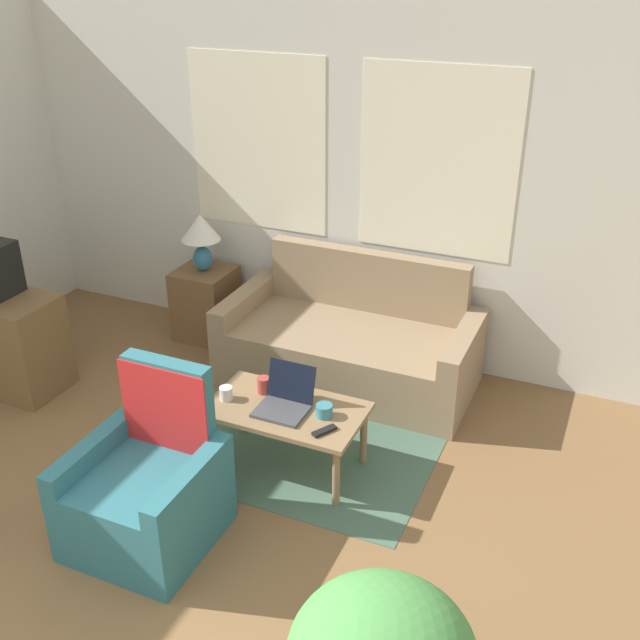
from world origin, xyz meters
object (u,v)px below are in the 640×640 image
at_px(laptop, 285,400).
at_px(cup_navy, 324,411).
at_px(table_lamp, 201,233).
at_px(coffee_table, 286,415).
at_px(cup_yellow, 226,393).
at_px(tv_remote, 324,431).
at_px(cup_white, 264,385).
at_px(armchair, 150,491).
at_px(couch, 352,344).

relative_size(laptop, cup_navy, 3.07).
distance_m(table_lamp, laptop, 1.91).
xyz_separation_m(table_lamp, coffee_table, (1.35, -1.29, -0.51)).
bearing_deg(cup_yellow, tv_remote, -6.59).
bearing_deg(table_lamp, cup_white, -45.91).
xyz_separation_m(armchair, cup_yellow, (0.04, 0.76, 0.18)).
bearing_deg(table_lamp, coffee_table, -43.70).
bearing_deg(coffee_table, cup_navy, 2.78).
bearing_deg(table_lamp, couch, -5.81).
bearing_deg(table_lamp, cup_yellow, -54.01).
bearing_deg(armchair, laptop, 63.55).
bearing_deg(tv_remote, coffee_table, 156.07).
xyz_separation_m(cup_navy, tv_remote, (0.07, -0.15, -0.03)).
distance_m(table_lamp, tv_remote, 2.24).
bearing_deg(tv_remote, cup_navy, 113.66).
bearing_deg(cup_yellow, couch, 74.46).
bearing_deg(laptop, armchair, -116.45).
distance_m(coffee_table, tv_remote, 0.34).
bearing_deg(cup_navy, cup_white, 168.57).
bearing_deg(armchair, coffee_table, 63.51).
height_order(table_lamp, cup_navy, table_lamp).
height_order(cup_navy, tv_remote, cup_navy).
bearing_deg(laptop, table_lamp, 136.18).
bearing_deg(armchair, cup_yellow, 87.21).
bearing_deg(couch, cup_white, -98.94).
bearing_deg(cup_white, cup_yellow, -137.05).
distance_m(couch, cup_navy, 1.19).
bearing_deg(cup_navy, coffee_table, -177.22).
height_order(cup_navy, cup_yellow, cup_yellow).
bearing_deg(cup_white, laptop, -28.05).
distance_m(cup_navy, tv_remote, 0.17).
bearing_deg(laptop, cup_navy, 3.52).
relative_size(armchair, laptop, 3.13).
xyz_separation_m(laptop, tv_remote, (0.31, -0.13, -0.05)).
distance_m(cup_yellow, tv_remote, 0.68).
height_order(armchair, coffee_table, armchair).
relative_size(table_lamp, cup_yellow, 5.57).
relative_size(laptop, cup_white, 2.94).
relative_size(couch, table_lamp, 3.92).
xyz_separation_m(coffee_table, laptop, (-0.00, -0.00, 0.11)).
bearing_deg(tv_remote, table_lamp, 139.30).
relative_size(table_lamp, coffee_table, 0.49).
xyz_separation_m(table_lamp, laptop, (1.35, -1.29, -0.41)).
xyz_separation_m(laptop, cup_navy, (0.25, 0.02, -0.02)).
height_order(cup_yellow, tv_remote, cup_yellow).
distance_m(coffee_table, cup_white, 0.25).
relative_size(coffee_table, cup_navy, 9.50).
bearing_deg(cup_navy, table_lamp, 141.27).
bearing_deg(couch, cup_yellow, -105.54).
height_order(cup_navy, cup_white, cup_white).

